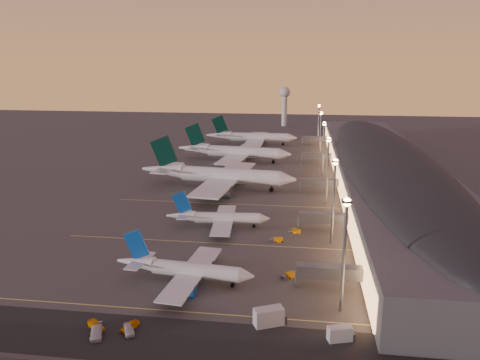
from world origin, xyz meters
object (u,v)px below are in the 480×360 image
Objects in this scene: baggage_tug_a at (225,277)px; service_van_a at (96,332)px; airliner_narrow_north at (218,218)px; service_van_b at (96,325)px; baggage_tug_d at (277,240)px; service_van_c at (129,329)px; airliner_narrow_south at (184,269)px; airliner_wide_far at (251,137)px; catering_truck_b at (341,334)px; baggage_tug_b at (289,275)px; airliner_wide_near at (217,175)px; airliner_wide_mid at (234,152)px; service_van_d at (130,326)px; radar_tower at (285,100)px; baggage_tug_c at (295,231)px; catering_truck_a at (270,317)px.

service_van_a is at bearing -112.95° from baggage_tug_a.
service_van_b is (-13.78, -63.10, -2.31)m from airliner_narrow_north.
service_van_c is (-26.59, -53.11, 0.24)m from baggage_tug_d.
airliner_narrow_south is 196.92m from airliner_wide_far.
catering_truck_b reaches higher than baggage_tug_a.
baggage_tug_b is 42.91m from service_van_c.
baggage_tug_b is (33.86, -82.16, -5.15)m from airliner_wide_near.
airliner_wide_mid is 11.37× the size of catering_truck_b.
airliner_wide_near is at bearing -81.76° from airliner_wide_mid.
catering_truck_b is (35.61, -60.30, -1.78)m from airliner_narrow_north.
airliner_wide_near is 117.38m from catering_truck_b.
airliner_wide_near is 15.51× the size of service_van_d.
service_van_b reaches higher than service_van_d.
airliner_wide_near is at bearing 38.96° from service_van_b.
airliner_wide_mid reaches higher than airliner_wide_far.
airliner_narrow_north is 1.05× the size of radar_tower.
service_van_a is at bearing 168.62° from catering_truck_b.
catering_truck_b is (10.44, -58.53, 0.81)m from baggage_tug_c.
catering_truck_a is (28.16, -213.40, -3.16)m from airliner_wide_far.
service_van_a is at bearing 167.68° from service_van_c.
catering_truck_a is at bearing -30.43° from airliner_narrow_south.
service_van_a is at bearing -85.17° from airliner_wide_near.
baggage_tug_c is at bearing 39.48° from service_van_a.
service_van_a is 6.54m from service_van_d.
service_van_d reaches higher than baggage_tug_b.
airliner_wide_far is 11.98× the size of service_van_b.
catering_truck_a reaches higher than baggage_tug_a.
baggage_tug_c is 0.61× the size of catering_truck_a.
baggage_tug_b is 0.92× the size of baggage_tug_d.
airliner_wide_mid is (-10.43, 103.74, 2.08)m from airliner_narrow_north.
catering_truck_a is at bearing -82.94° from airliner_wide_far.
service_van_c is at bearing 169.14° from catering_truck_a.
catering_truck_a is 14.68m from catering_truck_b.
airliner_narrow_south is at bearing 47.10° from service_van_c.
airliner_narrow_north is at bearing 94.10° from airliner_narrow_south.
service_van_c is 1.31m from service_van_d.
airliner_narrow_south is at bearing -96.41° from airliner_narrow_north.
airliner_wide_near is at bearing 100.44° from baggage_tug_d.
service_van_a is at bearing -127.35° from service_van_d.
airliner_wide_mid is 12.79× the size of service_van_b.
baggage_tug_b is at bearing 65.47° from service_van_d.
airliner_wide_mid is at bearing 91.03° from airliner_narrow_north.
baggage_tug_b is at bearing 57.20° from catering_truck_a.
baggage_tug_d is (26.68, -167.28, -4.36)m from airliner_wide_far.
baggage_tug_c is at bearing -48.82° from airliner_wide_near.
baggage_tug_d is at bearing 60.22° from airliner_narrow_south.
catering_truck_b is at bearing 26.29° from service_van_d.
baggage_tug_a is 29.29m from baggage_tug_d.
airliner_wide_near is at bearing 101.06° from airliner_narrow_south.
service_van_a is (-11.45, -25.45, -2.48)m from airliner_narrow_south.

